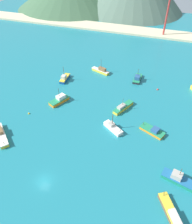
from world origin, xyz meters
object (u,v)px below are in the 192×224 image
Objects in this scene: fishing_boat_4 at (101,71)px; fishing_boat_10 at (123,107)px; fishing_boat_15 at (173,217)px; buoy_1 at (29,114)px; fishing_boat_7 at (59,100)px; fishing_boat_8 at (180,180)px; fishing_boat_11 at (1,135)px; fishing_boat_12 at (153,131)px; fishing_boat_14 at (137,78)px; radio_tower at (169,3)px; fishing_boat_2 at (65,78)px; fishing_boat_1 at (113,128)px; buoy_2 at (158,89)px.

fishing_boat_4 is 27.96m from fishing_boat_10.
fishing_boat_15 is 15.64× the size of buoy_1.
fishing_boat_8 is (45.02, -21.40, -0.06)m from fishing_boat_7.
fishing_boat_4 is 60.50m from fishing_boat_8.
fishing_boat_12 is at bearing 21.09° from fishing_boat_11.
fishing_boat_14 reaches higher than fishing_boat_12.
fishing_boat_4 reaches higher than fishing_boat_11.
radio_tower is (-5.33, 86.43, 18.02)m from fishing_boat_12.
buoy_1 is at bearing -132.70° from fishing_boat_14.
fishing_boat_11 is at bearing -109.64° from fishing_boat_4.
fishing_boat_2 is 17.30m from fishing_boat_4.
fishing_boat_12 is at bearing -35.72° from fishing_boat_10.
fishing_boat_11 is 0.92× the size of fishing_boat_15.
fishing_boat_1 is 25.48m from fishing_boat_8.
fishing_boat_10 is (15.92, -22.99, -0.15)m from fishing_boat_4.
fishing_boat_11 is at bearing -141.98° from fishing_boat_10.
buoy_2 is at bearing 36.10° from buoy_1.
fishing_boat_15 is (18.86, -57.02, -0.10)m from fishing_boat_14.
fishing_boat_11 is at bearing -112.75° from fishing_boat_7.
fishing_boat_4 reaches higher than fishing_boat_7.
fishing_boat_7 reaches higher than fishing_boat_14.
buoy_1 is (-52.35, 11.36, -0.81)m from fishing_boat_8.
fishing_boat_8 is at bearing -31.62° from fishing_boat_1.
radio_tower reaches higher than fishing_boat_11.
radio_tower is at bearing 93.53° from fishing_boat_12.
fishing_boat_14 is at bearing 153.36° from buoy_2.
fishing_boat_10 is 80.11m from radio_tower.
buoy_1 is at bearing -143.90° from buoy_2.
fishing_boat_2 is at bearing -138.29° from fishing_boat_4.
fishing_boat_11 is at bearing -155.99° from fishing_boat_1.
radio_tower is at bearing 67.43° from buoy_1.
buoy_2 is (34.58, 20.52, -0.87)m from fishing_boat_7.
fishing_boat_1 is 0.94× the size of fishing_boat_14.
fishing_boat_10 is at bearing -94.90° from radio_tower.
fishing_boat_2 is 0.89× the size of fishing_boat_7.
fishing_boat_10 is at bearing 8.31° from fishing_boat_7.
fishing_boat_1 is at bearing 131.14° from fishing_boat_15.
fishing_boat_14 is (-19.81, 46.62, -0.02)m from fishing_boat_8.
radio_tower reaches higher than buoy_1.
buoy_2 reaches higher than buoy_1.
fishing_boat_12 is at bearing -86.47° from radio_tower.
fishing_boat_8 is 53.58m from buoy_1.
radio_tower reaches higher than fishing_boat_15.
fishing_boat_8 is 14.49× the size of buoy_1.
fishing_boat_1 is at bearing -19.02° from fishing_boat_7.
fishing_boat_15 is 55.83m from buoy_1.
fishing_boat_1 is 91.41m from radio_tower.
fishing_boat_1 is at bearing -66.12° from fishing_boat_4.
fishing_boat_4 reaches higher than fishing_boat_2.
radio_tower is at bearing 96.78° from fishing_boat_15.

